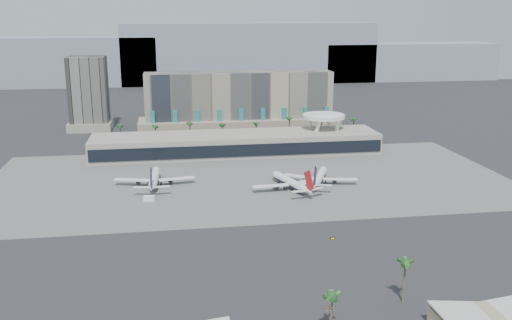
{
  "coord_description": "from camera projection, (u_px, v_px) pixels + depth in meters",
  "views": [
    {
      "loc": [
        -40.09,
        -219.2,
        81.5
      ],
      "look_at": [
        0.79,
        40.0,
        13.71
      ],
      "focal_mm": 40.0,
      "sensor_mm": 36.0,
      "label": 1
    }
  ],
  "objects": [
    {
      "name": "mountain_ridge",
      "position": [
        222.0,
        57.0,
        682.31
      ],
      "size": [
        680.0,
        60.0,
        70.0
      ],
      "color": "gray",
      "rests_on": "ground"
    },
    {
      "name": "terminal",
      "position": [
        236.0,
        143.0,
        339.5
      ],
      "size": [
        170.0,
        32.5,
        14.5
      ],
      "color": "#9F998C",
      "rests_on": "ground"
    },
    {
      "name": "taxiway_sign",
      "position": [
        333.0,
        238.0,
        211.41
      ],
      "size": [
        2.0,
        0.44,
        0.9
      ],
      "rotation": [
        0.0,
        0.0,
        0.07
      ],
      "color": "black",
      "rests_on": "ground"
    },
    {
      "name": "ground",
      "position": [
        269.0,
        216.0,
        236.08
      ],
      "size": [
        900.0,
        900.0,
        0.0
      ],
      "primitive_type": "plane",
      "color": "#232326",
      "rests_on": "ground"
    },
    {
      "name": "hotel",
      "position": [
        239.0,
        108.0,
        400.19
      ],
      "size": [
        140.0,
        30.0,
        42.0
      ],
      "color": "tan",
      "rests_on": "ground"
    },
    {
      "name": "near_palm_b",
      "position": [
        405.0,
        268.0,
        162.92
      ],
      "size": [
        6.0,
        6.0,
        13.64
      ],
      "color": "brown",
      "rests_on": "ground"
    },
    {
      "name": "office_tower",
      "position": [
        89.0,
        98.0,
        407.29
      ],
      "size": [
        30.0,
        30.0,
        52.0
      ],
      "color": "black",
      "rests_on": "ground"
    },
    {
      "name": "near_palm_a",
      "position": [
        332.0,
        302.0,
        147.66
      ],
      "size": [
        6.0,
        6.0,
        11.84
      ],
      "color": "brown",
      "rests_on": "ground"
    },
    {
      "name": "airliner_left",
      "position": [
        154.0,
        179.0,
        276.9
      ],
      "size": [
        39.24,
        40.46,
        13.96
      ],
      "rotation": [
        0.0,
        0.0,
        -0.06
      ],
      "color": "white",
      "rests_on": "ground"
    },
    {
      "name": "airliner_centre",
      "position": [
        291.0,
        182.0,
        270.93
      ],
      "size": [
        37.23,
        38.56,
        13.7
      ],
      "rotation": [
        0.0,
        0.0,
        0.3
      ],
      "color": "white",
      "rests_on": "ground"
    },
    {
      "name": "service_vehicle_b",
      "position": [
        298.0,
        188.0,
        270.74
      ],
      "size": [
        3.76,
        2.16,
        1.93
      ],
      "primitive_type": "cube",
      "rotation": [
        0.0,
        0.0,
        -0.0
      ],
      "color": "white",
      "rests_on": "ground"
    },
    {
      "name": "palm_row",
      "position": [
        240.0,
        125.0,
        373.18
      ],
      "size": [
        157.8,
        2.8,
        13.1
      ],
      "color": "brown",
      "rests_on": "ground"
    },
    {
      "name": "service_vehicle_a",
      "position": [
        149.0,
        198.0,
        254.53
      ],
      "size": [
        5.25,
        3.17,
        2.41
      ],
      "primitive_type": "cube",
      "rotation": [
        0.0,
        0.0,
        -0.16
      ],
      "color": "white",
      "rests_on": "ground"
    },
    {
      "name": "airliner_right",
      "position": [
        320.0,
        177.0,
        280.13
      ],
      "size": [
        34.83,
        35.89,
        13.18
      ],
      "rotation": [
        0.0,
        0.0,
        -0.4
      ],
      "color": "white",
      "rests_on": "ground"
    },
    {
      "name": "apron_pad",
      "position": [
        250.0,
        179.0,
        288.67
      ],
      "size": [
        260.0,
        130.0,
        0.06
      ],
      "primitive_type": "cube",
      "color": "#5B5B59",
      "rests_on": "ground"
    },
    {
      "name": "saucer_structure",
      "position": [
        324.0,
        119.0,
        350.7
      ],
      "size": [
        26.0,
        26.0,
        21.89
      ],
      "color": "white",
      "rests_on": "ground"
    }
  ]
}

